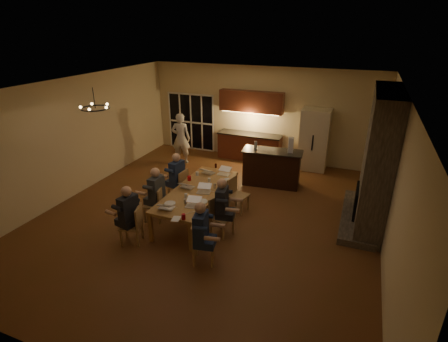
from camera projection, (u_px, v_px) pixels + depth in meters
The scene contains 44 objects.
floor at pixel (209, 216), 8.79m from camera, with size 9.00×9.00×0.00m, color brown.
back_wall at pixel (262, 114), 12.04m from camera, with size 8.00×0.04×3.20m, color beige.
left_wall at pixel (74, 137), 9.54m from camera, with size 0.04×9.00×3.20m, color beige.
right_wall at pixel (396, 183), 6.80m from camera, with size 0.04×9.00×3.20m, color beige.
ceiling at pixel (207, 86), 7.54m from camera, with size 8.00×9.00×0.04m, color white.
french_doors at pixel (191, 122), 13.13m from camera, with size 1.86×0.08×2.10m, color black.
fireplace at pixel (378, 160), 7.93m from camera, with size 0.58×2.50×3.20m, color #60584B.
kitchenette at pixel (250, 126), 12.02m from camera, with size 2.24×0.68×2.40m, color #5F281B, non-canonical shape.
refrigerator at pixel (314, 140), 11.31m from camera, with size 0.90×0.68×2.00m, color beige.
dining_table at pixel (198, 203), 8.62m from camera, with size 1.10×2.83×0.75m, color #AE8945.
bar_island at pixel (272, 168), 10.30m from camera, with size 1.73×0.68×1.08m, color black.
chair_left_near at pixel (131, 225), 7.56m from camera, with size 0.44×0.44×0.89m, color #A77F53, non-canonical shape.
chair_left_mid at pixel (154, 204), 8.45m from camera, with size 0.44×0.44×0.89m, color #A77F53, non-canonical shape.
chair_left_far at pixel (178, 185), 9.43m from camera, with size 0.44×0.44×0.89m, color #A77F53, non-canonical shape.
chair_right_near at pixel (204, 243), 6.95m from camera, with size 0.44×0.44×0.89m, color #A77F53, non-canonical shape.
chair_right_mid at pixel (222, 217), 7.88m from camera, with size 0.44×0.44×0.89m, color #A77F53, non-canonical shape.
chair_right_far at pixel (239, 195), 8.88m from camera, with size 0.44×0.44×0.89m, color #A77F53, non-canonical shape.
person_left_near at pixel (129, 216), 7.45m from camera, with size 0.60×0.60×1.38m, color #202229, non-canonical shape.
person_right_near at pixel (201, 234), 6.79m from camera, with size 0.60×0.60×1.38m, color navy, non-canonical shape.
person_left_mid at pixel (157, 195), 8.36m from camera, with size 0.60×0.60×1.38m, color #3E444A, non-canonical shape.
person_right_mid at pixel (222, 207), 7.80m from camera, with size 0.60×0.60×1.38m, color #202229, non-canonical shape.
person_left_far at pixel (177, 178), 9.27m from camera, with size 0.60×0.60×1.38m, color navy, non-canonical shape.
standing_person at pixel (181, 138), 11.86m from camera, with size 0.64×0.42×1.75m, color silver.
chandelier at pixel (95, 108), 7.70m from camera, with size 0.64×0.64×0.03m, color black.
laptop_a at pixel (166, 203), 7.59m from camera, with size 0.32×0.28×0.23m, color silver, non-canonical shape.
laptop_b at pixel (193, 202), 7.66m from camera, with size 0.32×0.28×0.23m, color silver, non-canonical shape.
laptop_c at pixel (187, 183), 8.56m from camera, with size 0.32×0.28×0.23m, color silver, non-canonical shape.
laptop_d at pixel (204, 188), 8.29m from camera, with size 0.32×0.28×0.23m, color silver, non-canonical shape.
laptop_e at pixel (208, 169), 9.38m from camera, with size 0.32×0.28×0.23m, color silver, non-canonical shape.
laptop_f at pixel (224, 171), 9.28m from camera, with size 0.32×0.28×0.23m, color silver, non-canonical shape.
mug_front at pixel (186, 196), 8.07m from camera, with size 0.07×0.07×0.10m, color silver.
mug_mid at pixel (209, 180), 8.88m from camera, with size 0.07×0.07×0.10m, color silver.
mug_back at pixel (197, 174), 9.26m from camera, with size 0.08×0.08×0.10m, color silver.
redcup_near at pixel (183, 217), 7.17m from camera, with size 0.08×0.08×0.12m, color #AD0B14.
redcup_mid at pixel (189, 178), 8.95m from camera, with size 0.10×0.10×0.12m, color #AD0B14.
can_silver at pixel (185, 201), 7.79m from camera, with size 0.06×0.06×0.12m, color #B2B2B7.
can_cola at pixel (216, 166), 9.75m from camera, with size 0.06×0.06×0.12m, color #3F0F0C.
can_right at pixel (215, 186), 8.52m from camera, with size 0.06×0.06×0.12m, color #B2B2B7.
plate_near at pixel (202, 202), 7.89m from camera, with size 0.28×0.28×0.02m, color silver.
plate_left at pixel (170, 203), 7.81m from camera, with size 0.25×0.25×0.02m, color silver.
plate_far at pixel (227, 180), 8.97m from camera, with size 0.23×0.23×0.02m, color silver.
notepad at pixel (176, 219), 7.19m from camera, with size 0.16×0.23×0.01m, color white.
bar_bottle at pixel (256, 145), 10.18m from camera, with size 0.09×0.09×0.24m, color #99999E.
bar_blender at pixel (291, 145), 9.87m from camera, with size 0.14×0.14×0.44m, color silver.
Camera 1 is at (3.19, -6.97, 4.47)m, focal length 28.00 mm.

